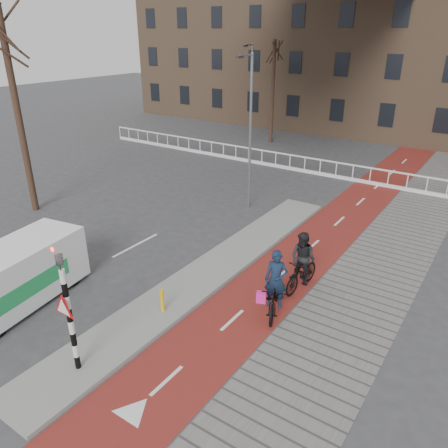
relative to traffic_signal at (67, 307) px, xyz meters
The scene contains 15 objects.
ground 2.90m from the traffic_signal, 73.47° to the left, with size 120.00×120.00×0.00m, color #38383A.
bike_lane 12.36m from the traffic_signal, 80.09° to the left, with size 2.50×60.00×0.01m, color maroon.
sidewalk 13.13m from the traffic_signal, 67.82° to the left, with size 3.00×60.00×0.01m, color slate.
curb_island 6.32m from the traffic_signal, 90.95° to the left, with size 1.80×16.00×0.12m, color gray.
traffic_signal is the anchor object (origin of this frame).
bollard 3.44m from the traffic_signal, 87.08° to the left, with size 0.12×0.12×0.75m, color #EAAF0D.
cyclist_near 6.03m from the traffic_signal, 59.87° to the left, with size 1.42×2.17×2.12m.
cyclist_far 7.55m from the traffic_signal, 65.87° to the left, with size 0.94×1.96×2.05m.
van 4.26m from the traffic_signal, 166.15° to the left, with size 2.50×4.74×1.94m.
railing 19.60m from the traffic_signal, 103.02° to the left, with size 28.00×0.10×0.99m.
townhouse_row 34.60m from the traffic_signal, 94.04° to the left, with size 46.00×10.00×15.90m.
tree_left 12.57m from the traffic_signal, 150.34° to the left, with size 0.30×0.30×9.03m, color black.
tree_mid 26.10m from the traffic_signal, 107.66° to the left, with size 0.27×0.27×7.41m, color black.
streetlight_near 12.51m from the traffic_signal, 100.54° to the left, with size 0.12×0.12×7.15m, color slate.
streetlight_left 25.81m from the traffic_signal, 111.10° to the left, with size 0.12×0.12×7.13m, color slate.
Camera 1 is at (7.38, -7.12, 8.04)m, focal length 35.00 mm.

